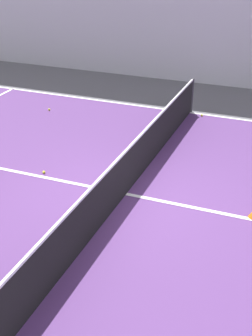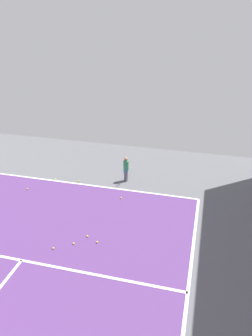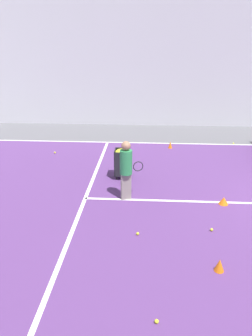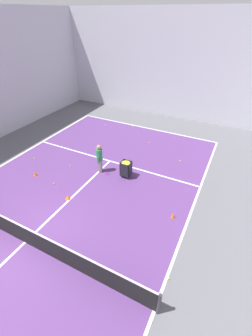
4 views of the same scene
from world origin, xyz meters
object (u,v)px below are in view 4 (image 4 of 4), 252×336
Objects in this scene: tennis_net at (21,233)px; training_cone_0 at (173,215)px; coach_at_net at (100,157)px; training_cone_1 at (35,174)px; ball_cart at (126,166)px.

tennis_net is 6.02m from training_cone_0.
tennis_net is 38.92× the size of training_cone_0.
coach_at_net is 6.48× the size of training_cone_1.
training_cone_1 is (-7.49, -0.46, -0.01)m from training_cone_0.
ball_cart is at bearing 26.31° from training_cone_1.
tennis_net is 42.81× the size of training_cone_1.
training_cone_0 is at bearing -28.58° from ball_cart.
training_cone_1 is (-4.38, -2.16, -0.52)m from ball_cart.
tennis_net is 5.30m from coach_at_net.
coach_at_net is at bearing 89.25° from tennis_net.
coach_at_net is at bearing 162.09° from training_cone_0.
coach_at_net is 3.59m from training_cone_1.
ball_cart is 3.59m from training_cone_0.
ball_cart is (1.47, 0.22, -0.30)m from coach_at_net.
training_cone_1 is at bearing -176.46° from training_cone_0.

